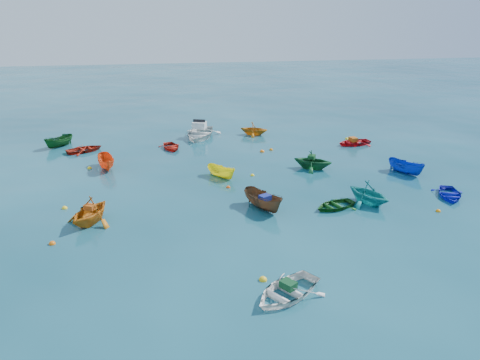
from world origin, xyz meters
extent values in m
plane|color=#093645|center=(0.00, 0.00, 0.00)|extent=(160.00, 160.00, 0.00)
imported|color=white|center=(-0.27, -8.22, 0.00)|extent=(4.19, 3.95, 0.71)
imported|color=brown|center=(0.72, 0.88, 0.00)|extent=(2.56, 3.39, 1.24)
imported|color=#0E14B2|center=(12.99, 0.69, 0.00)|extent=(2.94, 3.38, 0.59)
imported|color=orange|center=(-9.36, 0.60, 0.00)|extent=(3.82, 4.00, 1.64)
imported|color=yellow|center=(-1.04, 6.86, 0.00)|extent=(2.36, 2.60, 0.99)
imported|color=#125017|center=(5.06, 0.27, 0.00)|extent=(3.18, 2.71, 0.56)
imported|color=teal|center=(7.35, 0.60, 0.00)|extent=(3.63, 3.81, 1.57)
imported|color=#A31D0D|center=(-11.63, 15.11, 0.00)|extent=(3.63, 3.23, 0.62)
imported|color=#F45017|center=(-9.35, 10.22, 0.00)|extent=(1.78, 3.21, 1.17)
imported|color=#14572A|center=(6.02, 7.58, 0.00)|extent=(3.72, 3.59, 1.51)
imported|color=red|center=(11.71, 13.27, 0.00)|extent=(3.41, 2.72, 0.64)
imported|color=#0D2FAC|center=(12.46, 5.44, 0.00)|extent=(2.40, 3.04, 1.12)
imported|color=#B61B0F|center=(-4.38, 14.75, 0.00)|extent=(2.44, 3.02, 0.56)
imported|color=#C16E12|center=(3.59, 18.09, 0.00)|extent=(3.30, 3.13, 1.37)
imported|color=#114A19|center=(-13.99, 16.96, 0.00)|extent=(2.72, 2.84, 1.10)
imported|color=white|center=(-1.61, 18.11, 0.00)|extent=(4.90, 5.77, 1.62)
cube|color=#104221|center=(-0.19, -8.16, 0.51)|extent=(0.77, 0.81, 0.31)
cube|color=navy|center=(0.79, 0.74, 0.78)|extent=(0.81, 0.75, 0.32)
cube|color=#BC5013|center=(-9.34, 0.65, 0.96)|extent=(0.72, 0.66, 0.28)
cube|color=#104219|center=(5.93, 7.63, 0.91)|extent=(0.75, 0.80, 0.31)
cube|color=#AF5112|center=(11.61, 13.25, 0.49)|extent=(0.68, 0.82, 0.35)
sphere|color=#E0610C|center=(-11.02, -1.69, 0.00)|extent=(0.35, 0.35, 0.35)
sphere|color=yellow|center=(-0.99, -6.86, 0.00)|extent=(0.37, 0.37, 0.37)
sphere|color=orange|center=(11.00, -1.30, 0.00)|extent=(0.30, 0.30, 0.30)
sphere|color=yellow|center=(-11.20, 2.94, 0.00)|extent=(0.34, 0.34, 0.34)
sphere|color=#F8500D|center=(-0.86, 4.72, 0.00)|extent=(0.29, 0.29, 0.29)
sphere|color=yellow|center=(1.23, 6.80, 0.00)|extent=(0.29, 0.29, 0.29)
sphere|color=orange|center=(3.19, 12.47, 0.00)|extent=(0.39, 0.39, 0.39)
sphere|color=yellow|center=(-10.67, 10.46, 0.00)|extent=(0.34, 0.34, 0.34)
sphere|color=orange|center=(4.06, 12.86, 0.00)|extent=(0.34, 0.34, 0.34)
sphere|color=yellow|center=(11.79, 15.11, 0.00)|extent=(0.34, 0.34, 0.34)
camera|label=1|loc=(-5.07, -24.55, 11.55)|focal=35.00mm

